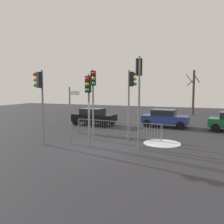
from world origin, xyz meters
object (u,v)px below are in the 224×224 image
(traffic_light_foreground_left, at_px, (139,82))
(car_black_near, at_px, (94,116))
(traffic_light_rear_left, at_px, (88,94))
(car_blue_trailing, at_px, (165,118))
(direction_sign_post, at_px, (71,112))
(traffic_light_mid_right, at_px, (131,89))
(traffic_light_rear_right, at_px, (93,89))
(bare_tree_left, at_px, (193,91))
(traffic_light_mid_left, at_px, (40,91))

(traffic_light_foreground_left, xyz_separation_m, car_black_near, (-5.87, 6.67, -2.83))
(traffic_light_rear_left, relative_size, traffic_light_foreground_left, 0.82)
(car_blue_trailing, bearing_deg, direction_sign_post, -114.36)
(traffic_light_mid_right, bearing_deg, direction_sign_post, -85.38)
(traffic_light_foreground_left, relative_size, direction_sign_post, 1.47)
(traffic_light_rear_right, bearing_deg, traffic_light_rear_left, 74.74)
(car_blue_trailing, bearing_deg, car_black_near, -165.91)
(traffic_light_foreground_left, relative_size, car_blue_trailing, 1.27)
(direction_sign_post, distance_m, car_blue_trailing, 9.32)
(traffic_light_rear_right, distance_m, bare_tree_left, 18.01)
(traffic_light_mid_left, distance_m, traffic_light_foreground_left, 5.57)
(traffic_light_foreground_left, bearing_deg, direction_sign_post, 159.01)
(direction_sign_post, bearing_deg, traffic_light_mid_left, -135.65)
(traffic_light_rear_left, relative_size, traffic_light_mid_left, 0.94)
(traffic_light_mid_right, relative_size, traffic_light_foreground_left, 0.89)
(traffic_light_foreground_left, height_order, car_blue_trailing, traffic_light_foreground_left)
(car_blue_trailing, bearing_deg, traffic_light_rear_left, -106.39)
(traffic_light_mid_right, xyz_separation_m, bare_tree_left, (2.95, 16.40, -0.36))
(traffic_light_mid_left, distance_m, direction_sign_post, 2.12)
(direction_sign_post, bearing_deg, traffic_light_mid_right, 49.95)
(car_blue_trailing, bearing_deg, traffic_light_mid_left, -119.03)
(traffic_light_rear_left, height_order, car_blue_trailing, traffic_light_rear_left)
(traffic_light_rear_left, bearing_deg, car_blue_trailing, -125.83)
(traffic_light_rear_right, xyz_separation_m, direction_sign_post, (-0.78, -1.44, -1.38))
(direction_sign_post, bearing_deg, traffic_light_rear_right, 74.06)
(traffic_light_rear_left, distance_m, traffic_light_mid_left, 2.80)
(traffic_light_mid_right, bearing_deg, traffic_light_foreground_left, -5.68)
(traffic_light_mid_left, bearing_deg, traffic_light_rear_left, -138.16)
(traffic_light_foreground_left, distance_m, bare_tree_left, 18.47)
(direction_sign_post, xyz_separation_m, car_black_near, (-1.89, 7.01, -1.10))
(traffic_light_rear_left, height_order, bare_tree_left, bare_tree_left)
(traffic_light_foreground_left, bearing_deg, car_black_near, 105.47)
(traffic_light_mid_left, distance_m, traffic_light_mid_right, 5.44)
(traffic_light_mid_left, height_order, car_black_near, traffic_light_mid_left)
(traffic_light_rear_left, xyz_separation_m, bare_tree_left, (4.65, 18.92, -0.11))
(traffic_light_mid_left, xyz_separation_m, traffic_light_mid_right, (4.41, 3.18, 0.07))
(bare_tree_left, bearing_deg, traffic_light_mid_right, -100.20)
(car_black_near, distance_m, car_blue_trailing, 6.19)
(traffic_light_foreground_left, bearing_deg, car_blue_trailing, 62.70)
(traffic_light_foreground_left, bearing_deg, bare_tree_left, 58.08)
(traffic_light_foreground_left, relative_size, car_black_near, 1.26)
(traffic_light_mid_right, bearing_deg, car_black_near, -167.11)
(traffic_light_foreground_left, relative_size, bare_tree_left, 0.91)
(direction_sign_post, xyz_separation_m, car_blue_trailing, (4.18, 8.25, -1.10))
(traffic_light_rear_left, height_order, traffic_light_mid_right, traffic_light_mid_right)
(traffic_light_foreground_left, distance_m, direction_sign_post, 4.35)
(traffic_light_mid_left, bearing_deg, bare_tree_left, -82.57)
(traffic_light_rear_left, distance_m, car_black_near, 8.20)
(direction_sign_post, height_order, bare_tree_left, bare_tree_left)
(traffic_light_rear_left, xyz_separation_m, traffic_light_mid_left, (-2.71, -0.67, 0.18))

